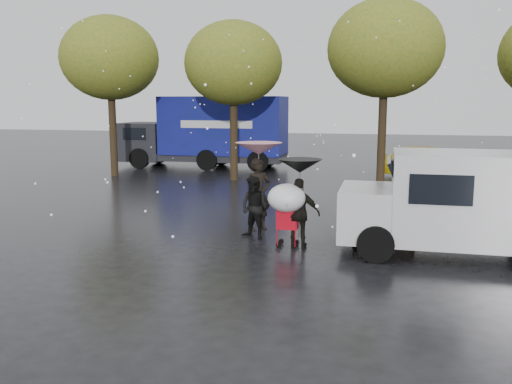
% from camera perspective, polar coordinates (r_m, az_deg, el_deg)
% --- Properties ---
extents(ground, '(90.00, 90.00, 0.00)m').
position_cam_1_polar(ground, '(12.45, 0.79, -5.61)').
color(ground, black).
rests_on(ground, ground).
extents(person_pink, '(0.79, 0.76, 1.83)m').
position_cam_1_polar(person_pink, '(13.75, 0.28, -0.26)').
color(person_pink, black).
rests_on(person_pink, ground).
extents(person_middle, '(0.89, 0.80, 1.50)m').
position_cam_1_polar(person_middle, '(12.92, -0.17, -1.65)').
color(person_middle, black).
rests_on(person_middle, ground).
extents(person_black, '(0.93, 0.39, 1.58)m').
position_cam_1_polar(person_black, '(12.07, 4.58, -2.27)').
color(person_black, black).
rests_on(person_black, ground).
extents(umbrella_pink, '(1.19, 1.19, 2.24)m').
position_cam_1_polar(umbrella_pink, '(13.60, 0.29, 4.59)').
color(umbrella_pink, '#4C4C4C').
rests_on(umbrella_pink, ground).
extents(umbrella_black, '(0.98, 0.98, 2.00)m').
position_cam_1_polar(umbrella_black, '(11.90, 4.64, 2.74)').
color(umbrella_black, '#4C4C4C').
rests_on(umbrella_black, ground).
extents(vendor_cart, '(1.52, 0.80, 1.27)m').
position_cam_1_polar(vendor_cart, '(12.90, 13.64, -2.04)').
color(vendor_cart, slate).
rests_on(vendor_cart, ground).
extents(shopping_cart, '(0.84, 0.84, 1.46)m').
position_cam_1_polar(shopping_cart, '(11.98, 3.26, -1.00)').
color(shopping_cart, red).
rests_on(shopping_cart, ground).
extents(white_van, '(4.91, 2.18, 2.20)m').
position_cam_1_polar(white_van, '(12.23, 21.22, -0.96)').
color(white_van, silver).
rests_on(white_van, ground).
extents(blue_truck, '(8.30, 2.60, 3.50)m').
position_cam_1_polar(blue_truck, '(27.07, -5.11, 6.29)').
color(blue_truck, '#0B155A').
rests_on(blue_truck, ground).
extents(box_ground_near, '(0.50, 0.41, 0.44)m').
position_cam_1_polar(box_ground_near, '(12.67, 15.32, -4.67)').
color(box_ground_near, brown).
rests_on(box_ground_near, ground).
extents(box_ground_far, '(0.51, 0.45, 0.33)m').
position_cam_1_polar(box_ground_far, '(14.24, 10.12, -3.15)').
color(box_ground_far, brown).
rests_on(box_ground_far, ground).
extents(yellow_taxi, '(4.22, 1.70, 1.44)m').
position_cam_1_polar(yellow_taxi, '(24.58, 17.61, 3.13)').
color(yellow_taxi, '#DCBE0B').
rests_on(yellow_taxi, ground).
extents(tree_row, '(21.60, 4.40, 7.12)m').
position_cam_1_polar(tree_row, '(22.02, 5.45, 14.07)').
color(tree_row, black).
rests_on(tree_row, ground).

